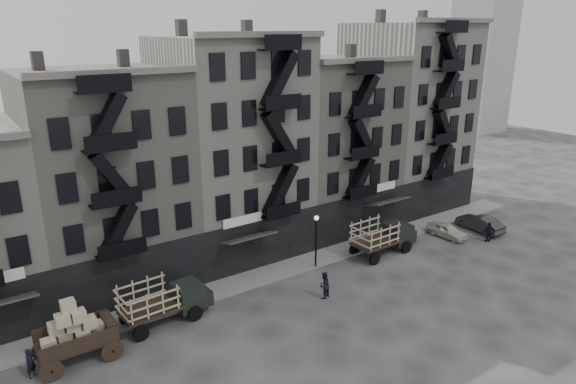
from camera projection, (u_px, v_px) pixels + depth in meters
ground at (304, 293)px, 35.79m from camera, size 140.00×140.00×0.00m
sidewalk at (275, 271)px, 38.69m from camera, size 55.00×2.50×0.15m
building_midwest at (106, 180)px, 35.70m from camera, size 10.00×11.35×16.20m
building_center at (232, 148)px, 40.83m from camera, size 10.00×11.35×18.20m
building_mideast at (329, 144)px, 46.58m from camera, size 10.00×11.35×16.20m
building_east at (407, 117)px, 51.56m from camera, size 10.00×11.35×19.20m
lamp_post at (316, 234)px, 38.59m from camera, size 0.36×0.36×4.28m
wagon at (72, 328)px, 27.85m from camera, size 4.40×2.39×3.71m
stake_truck_west at (163, 298)px, 31.80m from camera, size 5.83×2.64×2.87m
stake_truck_east at (383, 234)px, 41.49m from camera, size 5.97×2.61×2.96m
car_east at (447, 230)px, 45.03m from camera, size 1.72×3.75×1.25m
car_far at (480, 223)px, 46.40m from camera, size 1.78×4.52×1.46m
pedestrian_west at (31, 363)px, 26.94m from camera, size 0.74×0.69×1.69m
pedestrian_mid at (324, 285)px, 34.83m from camera, size 1.09×0.96×1.89m
policeman at (489, 232)px, 44.02m from camera, size 1.12×0.85×1.76m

